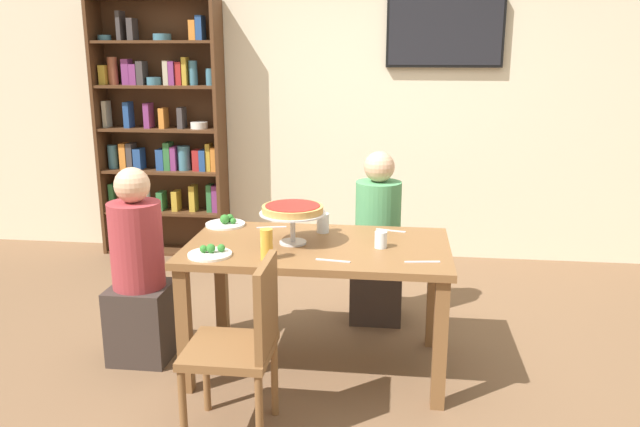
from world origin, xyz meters
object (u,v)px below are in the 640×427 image
bookshelf (162,128)px  diner_far_right (377,249)px  chair_near_left (244,340)px  salad_plate_near_diner (210,253)px  diner_head_west (139,279)px  cutlery_knife_near (422,262)px  cutlery_knife_far (391,230)px  deep_dish_pizza_stand (293,212)px  salad_plate_far_diner (226,223)px  cutlery_fork_far (271,227)px  beer_glass_amber_tall (267,244)px  water_glass_clear_near (323,223)px  cutlery_fork_near (333,261)px  television (445,33)px  water_glass_clear_far (381,240)px

bookshelf → diner_far_right: 2.40m
chair_near_left → salad_plate_near_diner: bearing=32.4°
diner_head_west → cutlery_knife_near: diner_head_west is taller
cutlery_knife_near → cutlery_knife_far: (-0.17, 0.56, 0.00)m
deep_dish_pizza_stand → salad_plate_near_diner: deep_dish_pizza_stand is taller
chair_near_left → salad_plate_far_diner: size_ratio=3.62×
salad_plate_far_diner → cutlery_fork_far: size_ratio=1.33×
diner_far_right → cutlery_knife_near: 1.04m
beer_glass_amber_tall → water_glass_clear_near: (0.22, 0.53, -0.02)m
cutlery_fork_near → cutlery_knife_far: same height
salad_plate_near_diner → cutlery_knife_near: (1.10, 0.03, -0.01)m
salad_plate_near_diner → water_glass_clear_near: bearing=43.5°
beer_glass_amber_tall → cutlery_knife_far: (0.62, 0.61, -0.08)m
water_glass_clear_near → television: bearing=67.5°
water_glass_clear_near → cutlery_knife_far: (0.40, 0.08, -0.05)m
beer_glass_amber_tall → cutlery_knife_far: bearing=44.4°
cutlery_knife_far → cutlery_knife_near: bearing=121.7°
diner_far_right → cutlery_fork_far: bearing=-55.4°
diner_head_west → cutlery_knife_near: bearing=-7.9°
cutlery_knife_far → cutlery_fork_far: bearing=16.4°
diner_far_right → cutlery_fork_far: size_ratio=6.39×
diner_head_west → cutlery_knife_far: size_ratio=6.39×
bookshelf → cutlery_fork_near: 2.90m
diner_head_west → television: bearing=49.5°
cutlery_knife_near → chair_near_left: bearing=-159.1°
salad_plate_near_diner → television: bearing=61.2°
bookshelf → water_glass_clear_near: bearing=-47.4°
water_glass_clear_near → salad_plate_far_diner: bearing=172.7°
salad_plate_far_diner → cutlery_knife_near: (1.17, -0.55, -0.01)m
cutlery_knife_near → cutlery_knife_far: bearing=98.1°
bookshelf → diner_far_right: size_ratio=1.92×
bookshelf → diner_head_west: (0.59, -2.03, -0.63)m
diner_far_right → bookshelf: bearing=-123.4°
water_glass_clear_far → water_glass_clear_near: bearing=143.6°
television → cutlery_knife_near: bearing=-95.1°
water_glass_clear_far → cutlery_knife_far: 0.34m
diner_head_west → cutlery_fork_near: (1.16, -0.26, 0.25)m
diner_far_right → diner_head_west: bearing=-61.0°
water_glass_clear_near → cutlery_fork_far: (-0.32, 0.06, -0.05)m
television → cutlery_fork_near: television is taller
cutlery_fork_near → diner_head_west: bearing=175.2°
television → water_glass_clear_near: size_ratio=8.29×
chair_near_left → water_glass_clear_near: size_ratio=7.63×
water_glass_clear_near → cutlery_fork_near: (0.11, -0.51, -0.05)m
cutlery_fork_near → cutlery_knife_far: (0.28, 0.59, 0.00)m
water_glass_clear_far → television: bearing=78.7°
television → salad_plate_near_diner: size_ratio=4.11×
diner_far_right → cutlery_knife_far: bearing=12.2°
cutlery_knife_far → bookshelf: bearing=-24.9°
chair_near_left → cutlery_fork_near: 0.62m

